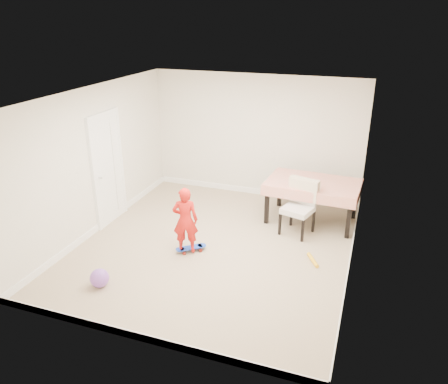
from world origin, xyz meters
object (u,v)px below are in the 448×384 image
(dining_table, at_px, (312,201))
(child, at_px, (185,222))
(balloon, at_px, (99,278))
(dining_chair, at_px, (298,208))
(skateboard, at_px, (191,249))

(dining_table, bearing_deg, child, -129.35)
(child, height_order, balloon, child)
(dining_chair, bearing_deg, skateboard, -125.59)
(dining_table, height_order, balloon, dining_table)
(dining_chair, height_order, skateboard, dining_chair)
(dining_chair, xyz_separation_m, child, (-1.61, -1.30, 0.07))
(dining_table, xyz_separation_m, child, (-1.77, -1.92, 0.17))
(dining_table, height_order, skateboard, dining_table)
(dining_chair, xyz_separation_m, balloon, (-2.41, -2.61, -0.36))
(skateboard, relative_size, child, 0.46)
(dining_table, xyz_separation_m, dining_chair, (-0.16, -0.61, 0.10))
(skateboard, height_order, child, child)
(dining_chair, xyz_separation_m, skateboard, (-1.55, -1.24, -0.46))
(dining_chair, height_order, balloon, dining_chair)
(dining_table, bearing_deg, balloon, -125.19)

